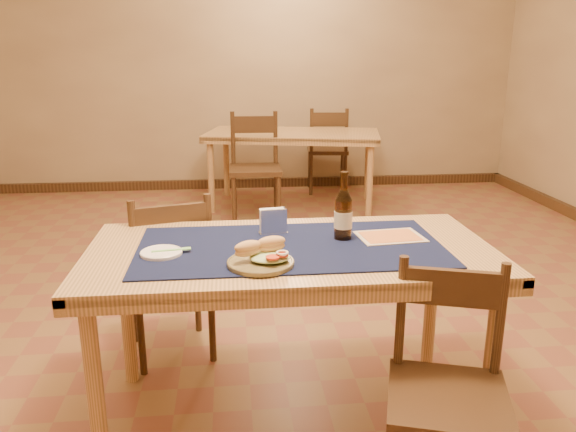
{
  "coord_description": "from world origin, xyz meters",
  "views": [
    {
      "loc": [
        -0.23,
        -2.89,
        1.49
      ],
      "look_at": [
        0.0,
        -0.7,
        0.85
      ],
      "focal_mm": 35.0,
      "sensor_mm": 36.0,
      "label": 1
    }
  ],
  "objects": [
    {
      "name": "main_table",
      "position": [
        0.0,
        -0.8,
        0.67
      ],
      "size": [
        1.6,
        0.8,
        0.75
      ],
      "color": "tan",
      "rests_on": "ground"
    },
    {
      "name": "fork",
      "position": [
        -0.45,
        -0.84,
        0.77
      ],
      "size": [
        0.15,
        0.04,
        0.0
      ],
      "color": "#84DE7A",
      "rests_on": "side_plate"
    },
    {
      "name": "placemat",
      "position": [
        0.0,
        -0.8,
        0.75
      ],
      "size": [
        1.2,
        0.6,
        0.01
      ],
      "primitive_type": "cube",
      "color": "black",
      "rests_on": "main_table"
    },
    {
      "name": "chair_main_near",
      "position": [
        0.46,
        -1.34,
        0.43
      ],
      "size": [
        0.48,
        0.48,
        0.83
      ],
      "color": "#422C17",
      "rests_on": "ground"
    },
    {
      "name": "chair_back_near",
      "position": [
        -0.01,
        2.1,
        0.51
      ],
      "size": [
        0.46,
        0.46,
        0.99
      ],
      "color": "#422C17",
      "rests_on": "ground"
    },
    {
      "name": "beer_bottle",
      "position": [
        0.22,
        -0.73,
        0.86
      ],
      "size": [
        0.07,
        0.07,
        0.28
      ],
      "color": "#48270D",
      "rests_on": "placemat"
    },
    {
      "name": "napkin_holder",
      "position": [
        -0.06,
        -0.63,
        0.81
      ],
      "size": [
        0.12,
        0.06,
        0.11
      ],
      "color": "silver",
      "rests_on": "placemat"
    },
    {
      "name": "room",
      "position": [
        0.0,
        0.0,
        1.4
      ],
      "size": [
        6.04,
        7.04,
        2.84
      ],
      "color": "brown",
      "rests_on": "ground"
    },
    {
      "name": "menu_card",
      "position": [
        0.42,
        -0.73,
        0.76
      ],
      "size": [
        0.28,
        0.22,
        0.01
      ],
      "color": "beige",
      "rests_on": "placemat"
    },
    {
      "name": "side_plate",
      "position": [
        -0.5,
        -0.84,
        0.76
      ],
      "size": [
        0.16,
        0.16,
        0.01
      ],
      "color": "white",
      "rests_on": "placemat"
    },
    {
      "name": "baseboard",
      "position": [
        0.0,
        0.0,
        0.05
      ],
      "size": [
        6.0,
        7.0,
        0.1
      ],
      "color": "#422C17",
      "rests_on": "ground"
    },
    {
      "name": "chair_main_far",
      "position": [
        -0.54,
        -0.26,
        0.45
      ],
      "size": [
        0.49,
        0.49,
        0.87
      ],
      "color": "#422C17",
      "rests_on": "ground"
    },
    {
      "name": "back_table",
      "position": [
        0.39,
        2.61,
        0.67
      ],
      "size": [
        1.81,
        1.17,
        0.75
      ],
      "color": "tan",
      "rests_on": "ground"
    },
    {
      "name": "chair_back_far",
      "position": [
        0.84,
        3.16,
        0.49
      ],
      "size": [
        0.48,
        0.48,
        0.94
      ],
      "color": "#422C17",
      "rests_on": "ground"
    },
    {
      "name": "sandwich_plate",
      "position": [
        -0.12,
        -0.99,
        0.78
      ],
      "size": [
        0.24,
        0.24,
        0.09
      ],
      "color": "brown",
      "rests_on": "placemat"
    }
  ]
}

